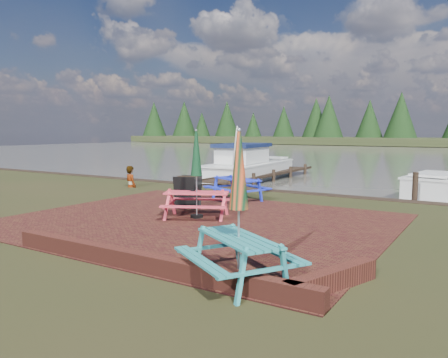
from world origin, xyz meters
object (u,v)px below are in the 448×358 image
picnic_table_teal (239,230)px  person (131,166)px  picnic_table_red (197,188)px  boat_jetty (248,168)px  chalkboard (188,192)px  picnic_table_blue (237,175)px  jetty (261,174)px

picnic_table_teal → person: bearing=173.4°
picnic_table_red → boat_jetty: 10.97m
chalkboard → picnic_table_red: bearing=-65.4°
picnic_table_blue → chalkboard: 2.20m
chalkboard → person: bearing=127.6°
picnic_table_red → person: (-5.82, 3.67, 0.04)m
picnic_table_red → chalkboard: size_ratio=2.33×
picnic_table_red → chalkboard: (-0.91, 0.84, -0.29)m
picnic_table_teal → boat_jetty: picnic_table_teal is taller
picnic_table_teal → picnic_table_red: 4.79m
chalkboard → jetty: 9.42m
picnic_table_teal → boat_jetty: 15.54m
picnic_table_teal → picnic_table_blue: picnic_table_blue is taller
picnic_table_blue → chalkboard: (-0.35, -2.14, -0.33)m
jetty → boat_jetty: size_ratio=1.31×
picnic_table_teal → picnic_table_blue: size_ratio=0.95×
picnic_table_teal → jetty: picnic_table_teal is taller
picnic_table_red → boat_jetty: picnic_table_red is taller
picnic_table_blue → jetty: size_ratio=0.26×
picnic_table_blue → person: size_ratio=1.42×
picnic_table_blue → chalkboard: bearing=-75.7°
picnic_table_teal → boat_jetty: bearing=150.0°
picnic_table_teal → chalkboard: (-4.17, 4.36, -0.29)m
picnic_table_teal → picnic_table_red: size_ratio=1.00×
boat_jetty → picnic_table_teal: bearing=-66.1°
jetty → boat_jetty: bearing=166.7°
picnic_table_blue → person: 5.31m
picnic_table_red → jetty: bearing=81.4°
jetty → picnic_table_blue: bearing=-68.9°
chalkboard → person: (-4.91, 2.83, 0.33)m
chalkboard → picnic_table_blue: bearing=58.3°
picnic_table_red → person: 6.88m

